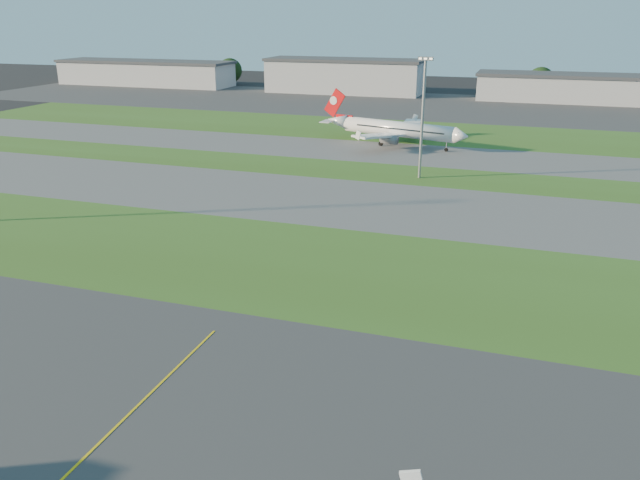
% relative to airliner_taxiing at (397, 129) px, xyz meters
% --- Properties ---
extents(grass_strip_a, '(300.00, 34.00, 0.01)m').
position_rel_airliner_taxiing_xyz_m(grass_strip_a, '(-2.89, -89.96, -4.44)').
color(grass_strip_a, '#36551C').
rests_on(grass_strip_a, ground).
extents(taxiway_a, '(300.00, 32.00, 0.01)m').
position_rel_airliner_taxiing_xyz_m(taxiway_a, '(-2.89, -56.96, -4.44)').
color(taxiway_a, '#515154').
rests_on(taxiway_a, ground).
extents(grass_strip_b, '(300.00, 18.00, 0.01)m').
position_rel_airliner_taxiing_xyz_m(grass_strip_b, '(-2.89, -31.96, -4.44)').
color(grass_strip_b, '#36551C').
rests_on(grass_strip_b, ground).
extents(taxiway_b, '(300.00, 26.00, 0.01)m').
position_rel_airliner_taxiing_xyz_m(taxiway_b, '(-2.89, -9.96, -4.44)').
color(taxiway_b, '#515154').
rests_on(taxiway_b, ground).
extents(grass_strip_c, '(300.00, 40.00, 0.01)m').
position_rel_airliner_taxiing_xyz_m(grass_strip_c, '(-2.89, 23.04, -4.44)').
color(grass_strip_c, '#36551C').
rests_on(grass_strip_c, ground).
extents(apron_far, '(400.00, 80.00, 0.01)m').
position_rel_airliner_taxiing_xyz_m(apron_far, '(-2.89, 83.04, -4.44)').
color(apron_far, '#333335').
rests_on(apron_far, ground).
extents(airliner_taxiing, '(39.71, 33.35, 12.67)m').
position_rel_airliner_taxiing_xyz_m(airliner_taxiing, '(0.00, 0.00, 0.00)').
color(airliner_taxiing, silver).
rests_on(airliner_taxiing, ground).
extents(light_mast_centre, '(3.20, 0.70, 25.80)m').
position_rel_airliner_taxiing_xyz_m(light_mast_centre, '(12.11, -33.96, 10.36)').
color(light_mast_centre, gray).
rests_on(light_mast_centre, ground).
extents(hangar_far_west, '(91.80, 23.00, 12.20)m').
position_rel_airliner_taxiing_xyz_m(hangar_far_west, '(-152.89, 113.04, 1.69)').
color(hangar_far_west, '#93969A').
rests_on(hangar_far_west, ground).
extents(hangar_west, '(71.40, 23.00, 15.20)m').
position_rel_airliner_taxiing_xyz_m(hangar_west, '(-47.89, 113.04, 3.19)').
color(hangar_west, '#93969A').
rests_on(hangar_west, ground).
extents(hangar_east, '(81.60, 23.00, 11.20)m').
position_rel_airliner_taxiing_xyz_m(hangar_east, '(52.11, 113.04, 1.19)').
color(hangar_east, '#93969A').
rests_on(hangar_east, ground).
extents(tree_far_west, '(11.00, 11.00, 12.00)m').
position_rel_airliner_taxiing_xyz_m(tree_far_west, '(-192.89, 126.04, 2.04)').
color(tree_far_west, black).
rests_on(tree_far_west, ground).
extents(tree_west, '(12.10, 12.10, 13.20)m').
position_rel_airliner_taxiing_xyz_m(tree_west, '(-112.89, 128.04, 2.69)').
color(tree_west, black).
rests_on(tree_west, ground).
extents(tree_mid_west, '(9.90, 9.90, 10.80)m').
position_rel_airliner_taxiing_xyz_m(tree_mid_west, '(-22.89, 124.04, 1.39)').
color(tree_mid_west, black).
rests_on(tree_mid_west, ground).
extents(tree_mid_east, '(11.55, 11.55, 12.60)m').
position_rel_airliner_taxiing_xyz_m(tree_mid_east, '(37.11, 127.04, 2.36)').
color(tree_mid_east, black).
rests_on(tree_mid_east, ground).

